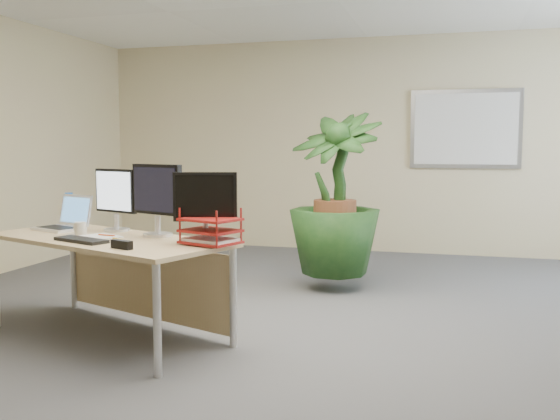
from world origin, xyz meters
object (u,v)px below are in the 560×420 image
(monitor_left, at_px, (116,196))
(monitor_right, at_px, (157,195))
(laptop, at_px, (65,221))
(desk, at_px, (119,256))
(floor_plant, at_px, (335,210))

(monitor_left, xyz_separation_m, monitor_right, (0.42, -0.16, 0.02))
(monitor_left, distance_m, laptop, 0.48)
(desk, height_order, laptop, laptop)
(floor_plant, xyz_separation_m, monitor_right, (-0.95, -1.72, 0.25))
(monitor_left, relative_size, laptop, 1.04)
(desk, distance_m, floor_plant, 2.18)
(floor_plant, height_order, monitor_left, floor_plant)
(floor_plant, height_order, monitor_right, floor_plant)
(desk, bearing_deg, monitor_left, 122.34)
(floor_plant, distance_m, monitor_right, 1.98)
(desk, relative_size, monitor_left, 4.29)
(floor_plant, distance_m, monitor_left, 2.09)
(monitor_left, xyz_separation_m, laptop, (-0.44, -0.00, -0.20))
(monitor_right, relative_size, laptop, 1.13)
(desk, height_order, monitor_left, monitor_left)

